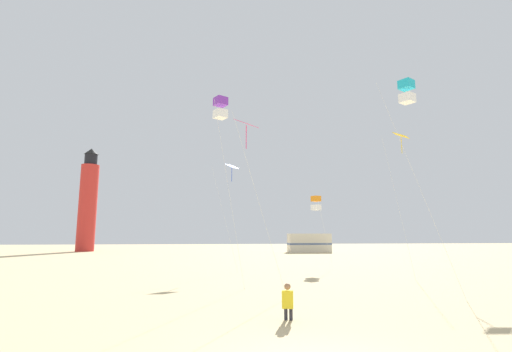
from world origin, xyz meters
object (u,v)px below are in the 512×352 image
object	(u,v)px
kite_box_orange	(316,203)
lighthouse_distant	(88,202)
kite_box_cyan	(407,92)
rv_van_cream	(309,243)
kite_diamond_blue	(231,170)
kite_flyer_standing	(288,301)
kite_diamond_gold	(401,141)
kite_diamond_rainbow	(247,129)
kite_box_violet	(221,108)

from	to	relation	value
kite_box_orange	lighthouse_distant	distance (m)	44.34
kite_box_cyan	rv_van_cream	size ratio (longest dim) A/B	1.57
kite_box_cyan	kite_diamond_blue	world-z (taller)	kite_box_cyan
lighthouse_distant	rv_van_cream	distance (m)	36.12
kite_box_orange	kite_flyer_standing	bearing A→B (deg)	-109.23
kite_diamond_gold	kite_box_cyan	bearing A→B (deg)	-115.24
kite_box_cyan	kite_diamond_blue	distance (m)	14.71
kite_box_orange	kite_box_cyan	bearing A→B (deg)	-85.25
lighthouse_distant	rv_van_cream	world-z (taller)	lighthouse_distant
kite_box_cyan	kite_box_orange	bearing A→B (deg)	94.75
kite_diamond_gold	kite_diamond_blue	world-z (taller)	kite_diamond_gold
kite_diamond_gold	rv_van_cream	world-z (taller)	kite_diamond_gold
kite_diamond_blue	kite_diamond_rainbow	distance (m)	12.08
kite_box_cyan	kite_flyer_standing	bearing A→B (deg)	-146.67
kite_diamond_gold	kite_box_cyan	size ratio (longest dim) A/B	0.91
kite_diamond_rainbow	kite_box_violet	bearing A→B (deg)	114.89
kite_box_orange	kite_diamond_rainbow	size ratio (longest dim) A/B	0.72
kite_flyer_standing	kite_diamond_blue	bearing A→B (deg)	-72.24
kite_box_violet	rv_van_cream	world-z (taller)	kite_box_violet
kite_diamond_rainbow	rv_van_cream	bearing A→B (deg)	71.13
rv_van_cream	kite_diamond_gold	bearing A→B (deg)	-95.37
rv_van_cream	kite_diamond_blue	bearing A→B (deg)	-116.71
lighthouse_distant	kite_flyer_standing	bearing A→B (deg)	-66.70
kite_diamond_gold	rv_van_cream	size ratio (longest dim) A/B	1.43
kite_diamond_gold	kite_box_cyan	world-z (taller)	kite_box_cyan
kite_diamond_blue	rv_van_cream	world-z (taller)	kite_diamond_blue
kite_flyer_standing	kite_box_orange	bearing A→B (deg)	-94.26
kite_diamond_gold	rv_van_cream	distance (m)	34.82
kite_box_violet	kite_box_orange	xyz separation A→B (m)	(7.99, 9.89, -4.16)
lighthouse_distant	rv_van_cream	bearing A→B (deg)	-11.51
kite_box_violet	lighthouse_distant	world-z (taller)	lighthouse_distant
kite_diamond_gold	kite_box_violet	size ratio (longest dim) A/B	0.93
kite_box_cyan	lighthouse_distant	xyz separation A→B (m)	(-29.20, 46.75, -1.74)
kite_box_cyan	kite_diamond_rainbow	distance (m)	8.15
kite_box_orange	kite_diamond_rainbow	distance (m)	14.35
kite_diamond_gold	kite_diamond_rainbow	xyz separation A→B (m)	(-10.58, -5.56, -1.21)
rv_van_cream	kite_diamond_rainbow	bearing A→B (deg)	-109.32
kite_diamond_rainbow	kite_diamond_gold	bearing A→B (deg)	27.72
kite_box_violet	lighthouse_distant	size ratio (longest dim) A/B	0.59
kite_flyer_standing	lighthouse_distant	world-z (taller)	lighthouse_distant
kite_box_cyan	lighthouse_distant	size ratio (longest dim) A/B	0.61
kite_flyer_standing	kite_diamond_blue	world-z (taller)	kite_diamond_blue
kite_diamond_blue	kite_flyer_standing	bearing A→B (deg)	-87.20
kite_diamond_gold	kite_diamond_blue	bearing A→B (deg)	148.37
lighthouse_distant	kite_diamond_blue	bearing A→B (deg)	-58.29
kite_diamond_gold	kite_diamond_blue	size ratio (longest dim) A/B	1.13
kite_box_cyan	kite_box_violet	distance (m)	9.44
kite_flyer_standing	kite_box_cyan	distance (m)	12.32
rv_van_cream	kite_box_cyan	bearing A→B (deg)	-98.53
kite_box_violet	rv_van_cream	bearing A→B (deg)	68.35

